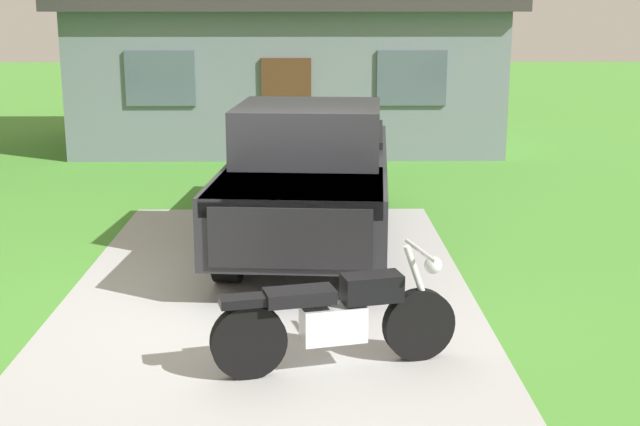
% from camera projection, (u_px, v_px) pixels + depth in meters
% --- Properties ---
extents(ground_plane, '(80.00, 80.00, 0.00)m').
position_uv_depth(ground_plane, '(269.00, 298.00, 9.35)').
color(ground_plane, '#478C31').
extents(driveway_pad, '(4.49, 8.39, 0.01)m').
position_uv_depth(driveway_pad, '(269.00, 298.00, 9.35)').
color(driveway_pad, '#A4A4A4').
rests_on(driveway_pad, ground).
extents(motorcycle, '(2.17, 0.88, 1.09)m').
position_uv_depth(motorcycle, '(338.00, 317.00, 7.46)').
color(motorcycle, black).
rests_on(motorcycle, ground).
extents(pickup_truck, '(2.46, 5.76, 1.90)m').
position_uv_depth(pickup_truck, '(312.00, 171.00, 11.47)').
color(pickup_truck, black).
rests_on(pickup_truck, ground).
extents(neighbor_house, '(9.60, 5.60, 3.50)m').
position_uv_depth(neighbor_house, '(289.00, 65.00, 19.53)').
color(neighbor_house, slate).
rests_on(neighbor_house, ground).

